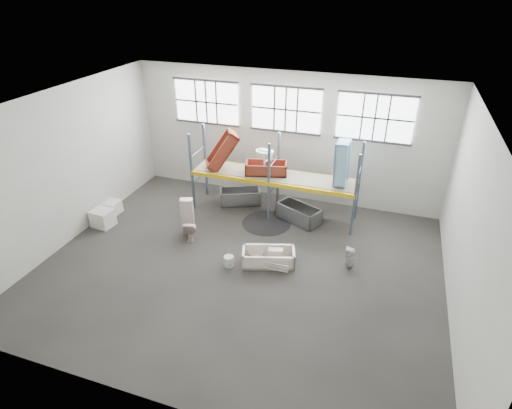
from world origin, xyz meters
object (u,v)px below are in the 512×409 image
at_px(steel_tub_left, 240,196).
at_px(cistern_tall, 187,216).
at_px(toilet_white, 350,258).
at_px(carton_near, 103,218).
at_px(rust_tub_flat, 266,168).
at_px(blue_tub_upright, 342,163).
at_px(steel_tub_right, 299,213).
at_px(bucket, 229,261).
at_px(bathtub_beige, 268,257).
at_px(toilet_beige, 191,229).

bearing_deg(steel_tub_left, cistern_tall, -110.36).
relative_size(toilet_white, carton_near, 0.96).
relative_size(rust_tub_flat, carton_near, 2.05).
height_order(toilet_white, rust_tub_flat, rust_tub_flat).
distance_m(steel_tub_left, blue_tub_upright, 4.39).
relative_size(steel_tub_right, bucket, 4.53).
distance_m(bathtub_beige, cistern_tall, 3.32).
bearing_deg(bathtub_beige, bucket, -171.95).
bearing_deg(cistern_tall, rust_tub_flat, 29.49).
relative_size(toilet_white, steel_tub_right, 0.44).
bearing_deg(steel_tub_left, steel_tub_right, -12.81).
relative_size(bathtub_beige, steel_tub_right, 1.02).
xyz_separation_m(steel_tub_left, carton_near, (-4.08, -3.17, 0.02)).
bearing_deg(toilet_white, rust_tub_flat, -126.21).
bearing_deg(steel_tub_left, rust_tub_flat, -16.54).
distance_m(toilet_beige, carton_near, 3.37).
bearing_deg(rust_tub_flat, steel_tub_left, 163.46).
bearing_deg(blue_tub_upright, cistern_tall, -155.06).
xyz_separation_m(cistern_tall, carton_near, (-3.12, -0.57, -0.35)).
height_order(toilet_white, steel_tub_left, toilet_white).
relative_size(toilet_beige, steel_tub_right, 0.44).
distance_m(cistern_tall, blue_tub_upright, 5.58).
bearing_deg(cistern_tall, bathtub_beige, -31.70).
distance_m(bathtub_beige, rust_tub_flat, 3.62).
bearing_deg(carton_near, blue_tub_upright, 19.49).
height_order(blue_tub_upright, bucket, blue_tub_upright).
bearing_deg(steel_tub_right, blue_tub_upright, 8.25).
height_order(toilet_beige, steel_tub_left, toilet_beige).
distance_m(steel_tub_left, bucket, 4.10).
bearing_deg(steel_tub_left, toilet_beige, -103.88).
relative_size(toilet_beige, blue_tub_upright, 0.46).
bearing_deg(blue_tub_upright, bathtub_beige, -117.96).
bearing_deg(steel_tub_left, bucket, -74.50).
xyz_separation_m(toilet_white, blue_tub_upright, (-0.81, 2.44, 2.05)).
relative_size(blue_tub_upright, carton_near, 2.10).
bearing_deg(steel_tub_left, carton_near, -142.13).
height_order(toilet_white, blue_tub_upright, blue_tub_upright).
relative_size(cistern_tall, bucket, 3.73).
xyz_separation_m(toilet_beige, steel_tub_right, (3.21, 2.34, -0.06)).
distance_m(steel_tub_right, carton_near, 7.07).
bearing_deg(carton_near, bucket, -8.52).
relative_size(rust_tub_flat, bucket, 4.22).
height_order(cistern_tall, steel_tub_right, cistern_tall).
bearing_deg(bathtub_beige, carton_near, 160.59).
bearing_deg(steel_tub_right, rust_tub_flat, 170.50).
relative_size(bathtub_beige, blue_tub_upright, 1.06).
bearing_deg(rust_tub_flat, steel_tub_right, -9.50).
xyz_separation_m(toilet_beige, blue_tub_upright, (4.56, 2.54, 2.05)).
distance_m(bathtub_beige, blue_tub_upright, 4.07).
height_order(steel_tub_right, carton_near, carton_near).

